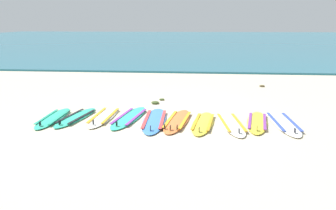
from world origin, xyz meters
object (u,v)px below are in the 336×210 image
object	(u,v)px
surfboard_1	(76,117)
surfboard_7	(231,123)
surfboard_2	(104,116)
surfboard_4	(154,120)
surfboard_3	(129,117)
surfboard_9	(283,123)
surfboard_0	(53,118)
surfboard_6	(203,123)
surfboard_5	(177,121)
surfboard_8	(257,122)

from	to	relation	value
surfboard_1	surfboard_7	xyz separation A→B (m)	(4.19, -0.20, -0.00)
surfboard_2	surfboard_4	xyz separation A→B (m)	(1.44, -0.24, -0.00)
surfboard_3	surfboard_9	distance (m)	4.10
surfboard_0	surfboard_3	xyz separation A→B (m)	(2.06, 0.24, -0.00)
surfboard_3	surfboard_7	size ratio (longest dim) A/B	1.06
surfboard_1	surfboard_3	xyz separation A→B (m)	(1.46, 0.12, -0.00)
surfboard_1	surfboard_6	distance (m)	3.48
surfboard_4	surfboard_5	world-z (taller)	same
surfboard_3	surfboard_6	size ratio (longest dim) A/B	1.10
surfboard_8	surfboard_9	world-z (taller)	same
surfboard_6	surfboard_8	distance (m)	1.43
surfboard_3	surfboard_6	xyz separation A→B (m)	(2.01, -0.34, 0.00)
surfboard_7	surfboard_8	world-z (taller)	same
surfboard_5	surfboard_4	bearing A→B (deg)	179.94
surfboard_7	surfboard_6	bearing A→B (deg)	-178.52
surfboard_2	surfboard_6	xyz separation A→B (m)	(2.74, -0.37, 0.00)
surfboard_4	surfboard_8	world-z (taller)	same
surfboard_1	surfboard_9	xyz separation A→B (m)	(5.56, -0.02, -0.00)
surfboard_1	surfboard_3	size ratio (longest dim) A/B	0.88
surfboard_6	surfboard_0	bearing A→B (deg)	178.51
surfboard_5	surfboard_8	world-z (taller)	same
surfboard_5	surfboard_6	bearing A→B (deg)	-10.93
surfboard_4	surfboard_7	bearing A→B (deg)	-3.21
surfboard_3	surfboard_5	bearing A→B (deg)	-8.96
surfboard_0	surfboard_6	size ratio (longest dim) A/B	0.96
surfboard_9	surfboard_4	bearing A→B (deg)	-178.85
surfboard_1	surfboard_2	size ratio (longest dim) A/B	0.96
surfboard_0	surfboard_7	xyz separation A→B (m)	(4.79, -0.09, -0.00)
surfboard_1	surfboard_5	distance (m)	2.80
surfboard_5	surfboard_6	xyz separation A→B (m)	(0.68, -0.13, -0.00)
surfboard_5	surfboard_7	distance (m)	1.40
surfboard_8	surfboard_9	size ratio (longest dim) A/B	0.91
surfboard_1	surfboard_7	size ratio (longest dim) A/B	0.93
surfboard_0	surfboard_9	bearing A→B (deg)	0.87
surfboard_0	surfboard_4	distance (m)	2.78
surfboard_1	surfboard_0	bearing A→B (deg)	-169.10
surfboard_0	surfboard_4	size ratio (longest dim) A/B	0.84
surfboard_4	surfboard_9	bearing A→B (deg)	1.15
surfboard_1	surfboard_3	world-z (taller)	same
surfboard_5	surfboard_7	xyz separation A→B (m)	(1.40, -0.11, -0.00)
surfboard_2	surfboard_6	bearing A→B (deg)	-7.66
surfboard_0	surfboard_7	bearing A→B (deg)	-1.04
surfboard_1	surfboard_2	world-z (taller)	same
surfboard_2	surfboard_6	world-z (taller)	same
surfboard_7	surfboard_9	bearing A→B (deg)	7.55
surfboard_6	surfboard_9	distance (m)	2.09
surfboard_5	surfboard_0	bearing A→B (deg)	-179.57
surfboard_1	surfboard_8	xyz separation A→B (m)	(4.89, -0.03, -0.00)
surfboard_0	surfboard_1	size ratio (longest dim) A/B	0.98
surfboard_6	surfboard_8	bearing A→B (deg)	7.88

